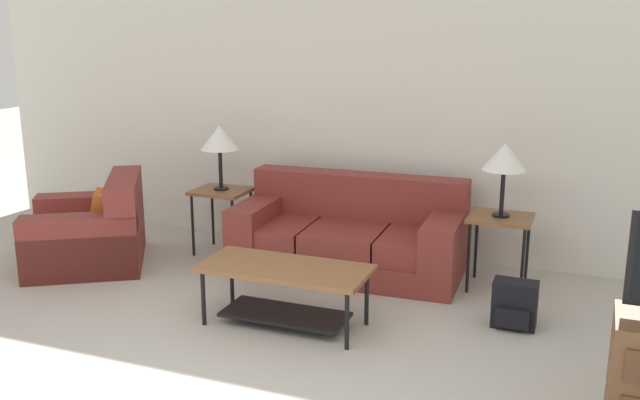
% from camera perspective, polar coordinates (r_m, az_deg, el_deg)
% --- Properties ---
extents(wall_back, '(8.45, 0.06, 2.60)m').
position_cam_1_polar(wall_back, '(6.71, 4.31, 6.71)').
color(wall_back, silver).
rests_on(wall_back, ground_plane).
extents(couch, '(2.01, 1.00, 0.82)m').
position_cam_1_polar(couch, '(6.33, 2.38, -3.07)').
color(couch, maroon).
rests_on(couch, ground_plane).
extents(armchair, '(1.39, 1.41, 0.80)m').
position_cam_1_polar(armchair, '(6.82, -17.81, -2.55)').
color(armchair, maroon).
rests_on(armchair, ground_plane).
extents(coffee_table, '(1.23, 0.56, 0.45)m').
position_cam_1_polar(coffee_table, '(5.19, -2.83, -6.54)').
color(coffee_table, brown).
rests_on(coffee_table, ground_plane).
extents(side_table_left, '(0.51, 0.45, 0.62)m').
position_cam_1_polar(side_table_left, '(6.79, -7.89, 0.24)').
color(side_table_left, brown).
rests_on(side_table_left, ground_plane).
extents(side_table_right, '(0.51, 0.45, 0.62)m').
position_cam_1_polar(side_table_right, '(6.00, 14.22, -1.94)').
color(side_table_right, brown).
rests_on(side_table_right, ground_plane).
extents(table_lamp_left, '(0.35, 0.35, 0.60)m').
position_cam_1_polar(table_lamp_left, '(6.68, -8.05, 4.87)').
color(table_lamp_left, black).
rests_on(table_lamp_left, side_table_left).
extents(table_lamp_right, '(0.35, 0.35, 0.60)m').
position_cam_1_polar(table_lamp_right, '(5.87, 14.55, 3.28)').
color(table_lamp_right, black).
rests_on(table_lamp_right, side_table_right).
extents(backpack, '(0.31, 0.25, 0.35)m').
position_cam_1_polar(backpack, '(5.39, 15.29, -8.11)').
color(backpack, black).
rests_on(backpack, ground_plane).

